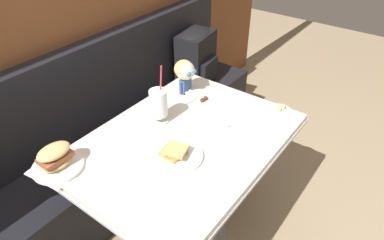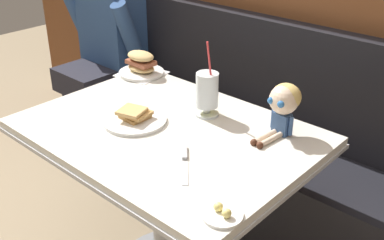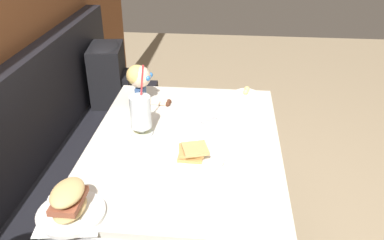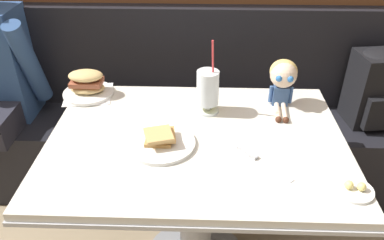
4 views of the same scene
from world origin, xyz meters
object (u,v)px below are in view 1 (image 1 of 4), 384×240
at_px(toast_plate, 175,154).
at_px(seated_doll, 185,72).
at_px(milkshake_glass, 159,104).
at_px(butter_knife, 227,126).
at_px(backpack, 197,55).
at_px(butter_saucer, 280,110).
at_px(sandwich_plate, 56,160).

relative_size(toast_plate, seated_doll, 1.12).
xyz_separation_m(milkshake_glass, butter_knife, (0.16, -0.31, -0.10)).
relative_size(seated_doll, backpack, 0.55).
height_order(toast_plate, butter_saucer, toast_plate).
relative_size(sandwich_plate, seated_doll, 1.01).
distance_m(sandwich_plate, backpack, 1.45).
relative_size(milkshake_glass, butter_saucer, 2.63).
bearing_deg(toast_plate, sandwich_plate, 134.78).
height_order(milkshake_glass, sandwich_plate, milkshake_glass).
height_order(milkshake_glass, butter_saucer, milkshake_glass).
bearing_deg(sandwich_plate, butter_saucer, -30.77).
xyz_separation_m(sandwich_plate, backpack, (1.42, 0.29, -0.13)).
bearing_deg(butter_saucer, milkshake_glass, 134.52).
height_order(butter_saucer, butter_knife, butter_saucer).
bearing_deg(seated_doll, sandwich_plate, 176.26).
distance_m(sandwich_plate, butter_knife, 0.81).
relative_size(sandwich_plate, backpack, 0.55).
bearing_deg(sandwich_plate, milkshake_glass, -13.14).
bearing_deg(backpack, seated_doll, -149.51).
bearing_deg(milkshake_glass, toast_plate, -125.15).
height_order(sandwich_plate, seated_doll, seated_doll).
bearing_deg(butter_knife, seated_doll, 69.09).
height_order(butter_saucer, backpack, backpack).
bearing_deg(seated_doll, butter_saucer, -74.66).
relative_size(butter_saucer, backpack, 0.30).
xyz_separation_m(milkshake_glass, butter_saucer, (0.45, -0.46, -0.09)).
bearing_deg(butter_saucer, sandwich_plate, 149.23).
relative_size(toast_plate, milkshake_glass, 0.79).
height_order(toast_plate, seated_doll, seated_doll).
xyz_separation_m(toast_plate, sandwich_plate, (-0.36, 0.36, 0.03)).
bearing_deg(butter_saucer, seated_doll, 105.34).
height_order(sandwich_plate, backpack, sandwich_plate).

